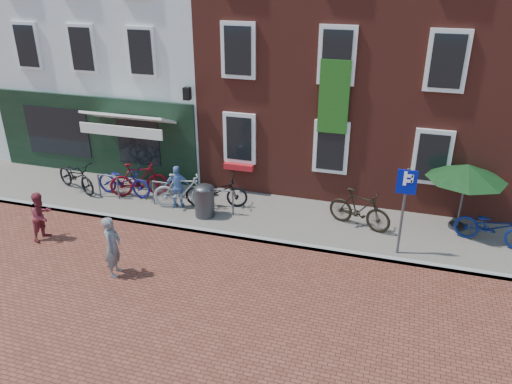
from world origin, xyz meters
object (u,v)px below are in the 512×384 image
(litter_bin, at_px, (204,199))
(bicycle_2, at_px, (124,181))
(bicycle_6, at_px, (493,227))
(parking_sign, at_px, (405,197))
(woman, at_px, (113,246))
(cafe_person, at_px, (178,187))
(bicycle_5, at_px, (360,209))
(parasol, at_px, (468,169))
(bicycle_0, at_px, (76,176))
(bicycle_4, at_px, (216,191))
(boy, at_px, (41,216))
(bicycle_1, at_px, (139,180))
(bicycle_3, at_px, (184,191))

(litter_bin, distance_m, bicycle_2, 3.20)
(litter_bin, height_order, bicycle_6, litter_bin)
(parking_sign, xyz_separation_m, woman, (-6.85, -2.94, -0.97))
(cafe_person, relative_size, bicycle_5, 0.72)
(parasol, xyz_separation_m, bicycle_0, (-12.33, -0.97, -1.34))
(parking_sign, height_order, bicycle_2, parking_sign)
(cafe_person, bearing_deg, parking_sign, 156.74)
(bicycle_4, bearing_deg, cafe_person, 96.68)
(boy, relative_size, bicycle_1, 0.74)
(litter_bin, distance_m, bicycle_3, 0.88)
(boy, xyz_separation_m, cafe_person, (2.94, 2.78, 0.08))
(cafe_person, xyz_separation_m, bicycle_2, (-2.12, 0.29, -0.18))
(bicycle_0, height_order, bicycle_4, same)
(litter_bin, distance_m, parasol, 7.68)
(parking_sign, xyz_separation_m, parasol, (1.63, 1.98, 0.18))
(parking_sign, bearing_deg, bicycle_2, 172.74)
(bicycle_4, bearing_deg, parking_sign, -115.34)
(bicycle_4, height_order, bicycle_5, bicycle_5)
(bicycle_5, bearing_deg, boy, 128.34)
(parking_sign, distance_m, parasol, 2.57)
(bicycle_0, xyz_separation_m, bicycle_6, (13.14, 0.25, 0.00))
(litter_bin, xyz_separation_m, bicycle_1, (-2.62, 0.72, 0.01))
(boy, relative_size, bicycle_6, 0.72)
(woman, height_order, cafe_person, woman)
(woman, distance_m, cafe_person, 3.78)
(cafe_person, bearing_deg, bicycle_5, 167.20)
(parking_sign, bearing_deg, bicycle_4, 167.60)
(litter_bin, height_order, boy, boy)
(litter_bin, bearing_deg, bicycle_6, 5.14)
(bicycle_6, bearing_deg, cafe_person, 105.96)
(litter_bin, xyz_separation_m, bicycle_4, (0.11, 0.73, -0.05))
(woman, relative_size, bicycle_3, 0.83)
(bicycle_1, xyz_separation_m, bicycle_3, (1.79, -0.42, 0.00))
(litter_bin, bearing_deg, bicycle_4, 81.16)
(parking_sign, height_order, bicycle_3, parking_sign)
(boy, xyz_separation_m, bicycle_2, (0.82, 3.07, -0.09))
(woman, height_order, bicycle_0, woman)
(cafe_person, bearing_deg, bicycle_3, 157.79)
(bicycle_0, xyz_separation_m, bicycle_2, (1.76, 0.13, 0.00))
(bicycle_6, bearing_deg, parasol, 61.94)
(litter_bin, xyz_separation_m, bicycle_6, (8.25, 0.74, -0.05))
(litter_bin, xyz_separation_m, cafe_person, (-1.03, 0.32, 0.13))
(boy, distance_m, bicycle_4, 5.17)
(parking_sign, bearing_deg, bicycle_5, 134.99)
(bicycle_3, relative_size, bicycle_6, 0.97)
(bicycle_5, distance_m, bicycle_6, 3.63)
(litter_bin, relative_size, parasol, 0.50)
(parking_sign, bearing_deg, cafe_person, 172.95)
(parasol, relative_size, bicycle_6, 1.12)
(bicycle_5, bearing_deg, bicycle_4, 107.50)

